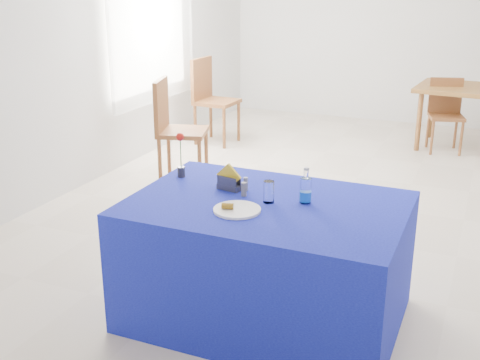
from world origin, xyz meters
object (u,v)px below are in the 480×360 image
object	(u,v)px
chair_win_a	(173,123)
oak_table	(480,94)
plate	(237,210)
blue_table	(266,261)
chair_bg_left	(446,109)
chair_win_b	(210,94)
water_bottle	(306,191)

from	to	relation	value
chair_win_a	oak_table	bearing A→B (deg)	-65.49
plate	blue_table	world-z (taller)	plate
blue_table	chair_bg_left	bearing A→B (deg)	81.80
oak_table	chair_win_b	bearing A→B (deg)	-163.36
blue_table	oak_table	distance (m)	4.61
blue_table	oak_table	xyz separation A→B (m)	(0.98, 4.50, 0.30)
water_bottle	oak_table	distance (m)	4.48
blue_table	water_bottle	distance (m)	0.50
oak_table	chair_win_b	distance (m)	3.22
chair_bg_left	chair_win_a	bearing A→B (deg)	-152.04
blue_table	water_bottle	size ratio (longest dim) A/B	7.44
water_bottle	chair_bg_left	distance (m)	4.30
chair_win_b	blue_table	bearing A→B (deg)	-146.76
oak_table	plate	bearing A→B (deg)	-103.05
water_bottle	oak_table	bearing A→B (deg)	80.04
plate	water_bottle	world-z (taller)	water_bottle
oak_table	chair_bg_left	xyz separation A→B (m)	(-0.35, -0.15, -0.18)
plate	oak_table	xyz separation A→B (m)	(1.09, 4.69, -0.09)
oak_table	chair_win_b	xyz separation A→B (m)	(-3.09, -0.92, -0.07)
blue_table	water_bottle	world-z (taller)	water_bottle
chair_win_a	chair_win_b	xyz separation A→B (m)	(-0.32, 1.51, 0.00)
chair_win_b	oak_table	bearing A→B (deg)	-70.65
water_bottle	oak_table	world-z (taller)	water_bottle
chair_win_a	chair_win_b	size ratio (longest dim) A/B	1.00
chair_bg_left	chair_win_b	size ratio (longest dim) A/B	0.82
chair_win_b	water_bottle	bearing A→B (deg)	-143.73
blue_table	chair_win_a	bearing A→B (deg)	130.86
plate	chair_win_a	bearing A→B (deg)	126.64
chair_bg_left	chair_win_b	xyz separation A→B (m)	(-2.73, -0.78, 0.11)
plate	chair_win_b	xyz separation A→B (m)	(-2.00, 3.77, -0.16)
chair_bg_left	chair_win_a	xyz separation A→B (m)	(-2.41, -2.28, 0.11)
oak_table	chair_bg_left	size ratio (longest dim) A/B	1.73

